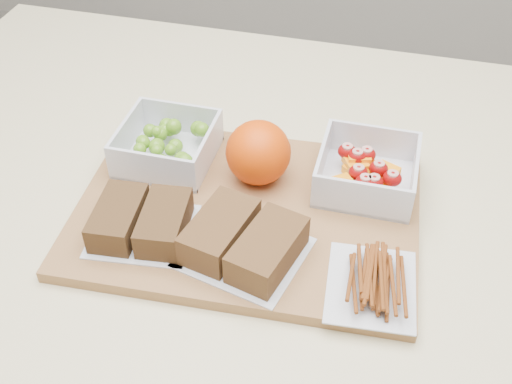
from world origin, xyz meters
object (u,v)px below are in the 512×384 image
orange (258,153)px  sandwich_bag_center (243,241)px  grape_container (168,144)px  pretzel_bag (372,279)px  fruit_container (366,173)px  cutting_board (247,213)px  sandwich_bag_left (141,221)px

orange → sandwich_bag_center: orange is taller
grape_container → pretzel_bag: bearing=-28.4°
fruit_container → pretzel_bag: fruit_container is taller
sandwich_bag_center → fruit_container: bearing=52.4°
fruit_container → grape_container: bearing=-177.8°
cutting_board → fruit_container: 0.16m
cutting_board → grape_container: bearing=147.8°
fruit_container → sandwich_bag_center: size_ratio=0.78×
cutting_board → pretzel_bag: pretzel_bag is taller
cutting_board → grape_container: 0.15m
orange → fruit_container: bearing=8.8°
cutting_board → orange: (-0.00, 0.06, 0.05)m
orange → pretzel_bag: 0.22m
sandwich_bag_left → pretzel_bag: bearing=-3.5°
grape_container → sandwich_bag_center: bearing=-45.2°
grape_container → sandwich_bag_left: 0.14m
fruit_container → sandwich_bag_left: (-0.24, -0.15, -0.00)m
sandwich_bag_left → pretzel_bag: (0.27, -0.02, -0.01)m
orange → sandwich_bag_left: size_ratio=0.64×
fruit_container → pretzel_bag: 0.17m
fruit_container → sandwich_bag_center: fruit_container is taller
grape_container → orange: size_ratio=1.44×
orange → sandwich_bag_left: (-0.11, -0.13, -0.02)m
grape_container → orange: 0.13m
sandwich_bag_left → pretzel_bag: size_ratio=1.06×
cutting_board → grape_container: (-0.13, 0.07, 0.03)m
cutting_board → sandwich_bag_center: 0.08m
cutting_board → sandwich_bag_left: size_ratio=3.20×
pretzel_bag → sandwich_bag_center: bearing=175.0°
sandwich_bag_left → orange: bearing=50.3°
sandwich_bag_left → grape_container: bearing=97.5°
grape_container → fruit_container: (0.26, 0.01, -0.00)m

